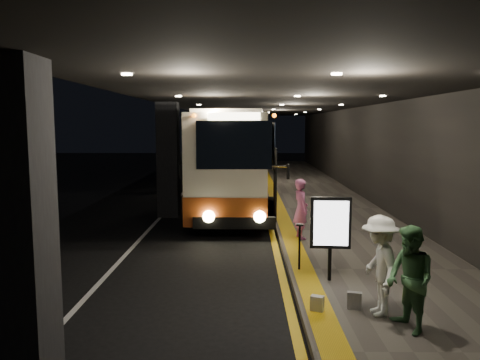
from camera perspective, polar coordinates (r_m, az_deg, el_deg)
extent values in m
plane|color=black|center=(14.45, -5.26, -7.46)|extent=(90.00, 90.00, 0.00)
cube|color=silver|center=(19.54, -8.99, -3.76)|extent=(0.12, 50.00, 0.01)
cube|color=gold|center=(19.28, 3.28, -3.83)|extent=(0.18, 50.00, 0.01)
cube|color=#514C44|center=(19.52, 10.36, -3.59)|extent=(4.50, 50.00, 0.15)
cube|color=gold|center=(19.28, 4.77, -3.39)|extent=(0.50, 50.00, 0.01)
cube|color=black|center=(19.72, 17.02, 4.88)|extent=(0.10, 50.00, 6.00)
cube|color=black|center=(6.78, -25.62, -5.32)|extent=(0.80, 0.80, 4.40)
cube|color=black|center=(18.23, -8.72, 2.45)|extent=(0.80, 0.80, 4.40)
cube|color=black|center=(30.11, -4.97, 4.17)|extent=(0.80, 0.80, 4.40)
cube|color=black|center=(18.99, 3.84, 9.93)|extent=(9.00, 50.00, 0.40)
cube|color=beige|center=(20.21, -0.27, 2.84)|extent=(3.14, 12.48, 3.51)
cube|color=#9B3416|center=(20.34, -0.26, -0.78)|extent=(3.16, 12.50, 0.93)
cube|color=black|center=(13.96, -0.72, 4.28)|extent=(2.27, 0.16, 1.44)
cube|color=black|center=(14.34, -0.70, -5.22)|extent=(2.53, 0.36, 0.36)
cylinder|color=black|center=(16.59, -4.55, -3.78)|extent=(0.29, 1.03, 1.03)
cylinder|color=black|center=(16.54, 3.55, -3.80)|extent=(0.29, 1.03, 1.03)
cylinder|color=black|center=(24.52, -2.82, -0.35)|extent=(0.29, 1.03, 1.03)
cylinder|color=black|center=(24.48, 2.64, -0.36)|extent=(0.29, 1.03, 1.03)
sphere|color=#FFEAA5|center=(14.25, -3.83, -4.46)|extent=(0.37, 0.37, 0.37)
sphere|color=#FFEAA5|center=(14.21, 2.41, -4.49)|extent=(0.37, 0.37, 0.37)
cube|color=#FFF2BF|center=(13.94, -0.73, 7.79)|extent=(1.55, 0.12, 0.23)
cube|color=beige|center=(33.52, 0.15, 4.22)|extent=(2.90, 11.87, 3.34)
cube|color=#9B3416|center=(33.60, 0.15, 2.13)|extent=(2.92, 11.89, 0.88)
cube|color=black|center=(27.58, 0.02, 5.20)|extent=(2.16, 0.14, 1.37)
cube|color=black|center=(27.81, 0.02, 0.55)|extent=(2.41, 0.34, 0.34)
cylinder|color=black|center=(29.95, -2.05, 0.90)|extent=(0.27, 0.98, 0.98)
cylinder|color=black|center=(29.92, 2.19, 0.89)|extent=(0.27, 0.98, 0.98)
cylinder|color=black|center=(37.57, -1.48, 2.09)|extent=(0.27, 0.98, 0.98)
cylinder|color=black|center=(37.55, 1.90, 2.08)|extent=(0.27, 0.98, 0.98)
imported|color=#C45B92|center=(14.09, 7.44, -3.50)|extent=(0.59, 0.75, 1.80)
imported|color=#467E4B|center=(8.28, 20.02, -11.30)|extent=(0.74, 0.97, 1.76)
imported|color=white|center=(8.79, 16.64, -9.96)|extent=(0.56, 1.18, 1.81)
cube|color=black|center=(9.17, 13.77, -14.09)|extent=(0.28, 0.17, 0.32)
cube|color=silver|center=(8.93, 9.39, -14.64)|extent=(0.27, 0.22, 0.29)
cylinder|color=black|center=(10.57, 10.87, -10.04)|extent=(0.08, 0.08, 0.72)
cube|color=black|center=(10.34, 10.99, -5.13)|extent=(0.88, 0.16, 1.13)
cube|color=white|center=(10.28, 11.04, -5.20)|extent=(0.74, 0.07, 0.98)
cylinder|color=black|center=(11.13, 7.26, -8.15)|extent=(0.05, 0.05, 1.08)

